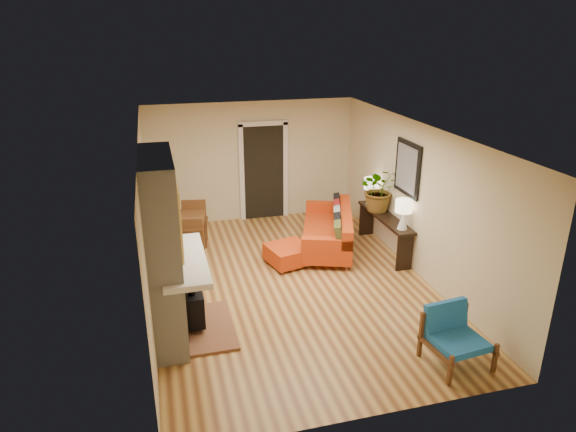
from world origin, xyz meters
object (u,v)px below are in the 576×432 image
object	(u,v)px
console_table	(385,223)
houseplant	(380,189)
dining_table	(188,227)
blue_chair	(453,332)
lamp_near	(403,211)
ottoman	(288,254)
lamp_far	(371,188)
sofa	(331,230)

from	to	relation	value
console_table	houseplant	distance (m)	0.65
dining_table	console_table	size ratio (longest dim) A/B	1.04
blue_chair	lamp_near	xyz separation A→B (m)	(0.60, 2.69, 0.65)
ottoman	dining_table	distance (m)	1.89
houseplant	blue_chair	bearing A→B (deg)	-99.19
dining_table	console_table	bearing A→B (deg)	-8.46
blue_chair	lamp_near	bearing A→B (deg)	77.38
dining_table	lamp_far	size ratio (longest dim) A/B	3.56
blue_chair	houseplant	size ratio (longest dim) A/B	0.91
dining_table	lamp_near	distance (m)	3.86
dining_table	houseplant	size ratio (longest dim) A/B	2.19
houseplant	ottoman	bearing A→B (deg)	-168.82
blue_chair	lamp_far	distance (m)	4.17
ottoman	lamp_far	distance (m)	2.25
lamp_far	blue_chair	bearing A→B (deg)	-98.41
console_table	sofa	bearing A→B (deg)	155.87
sofa	ottoman	distance (m)	1.13
ottoman	lamp_near	size ratio (longest dim) A/B	1.59
dining_table	houseplant	xyz separation A→B (m)	(3.63, -0.25, 0.50)
blue_chair	dining_table	world-z (taller)	dining_table
blue_chair	lamp_far	bearing A→B (deg)	81.59
console_table	lamp_far	bearing A→B (deg)	90.00
sofa	ottoman	bearing A→B (deg)	-153.50
blue_chair	dining_table	bearing A→B (deg)	127.82
console_table	lamp_near	world-z (taller)	lamp_near
lamp_far	houseplant	xyz separation A→B (m)	(-0.01, -0.41, 0.10)
ottoman	dining_table	world-z (taller)	dining_table
ottoman	houseplant	world-z (taller)	houseplant
blue_chair	houseplant	xyz separation A→B (m)	(0.59, 3.66, 0.75)
ottoman	lamp_near	distance (m)	2.18
sofa	lamp_far	xyz separation A→B (m)	(0.92, 0.29, 0.70)
lamp_near	houseplant	world-z (taller)	houseplant
blue_chair	console_table	distance (m)	3.43
blue_chair	lamp_far	size ratio (longest dim) A/B	1.48
ottoman	blue_chair	distance (m)	3.55
sofa	lamp_near	size ratio (longest dim) A/B	4.24
dining_table	lamp_far	world-z (taller)	lamp_far
sofa	ottoman	xyz separation A→B (m)	(-1.00, -0.50, -0.16)
console_table	houseplant	bearing A→B (deg)	91.97
console_table	lamp_near	size ratio (longest dim) A/B	3.43
lamp_near	ottoman	bearing A→B (deg)	162.87
blue_chair	houseplant	world-z (taller)	houseplant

